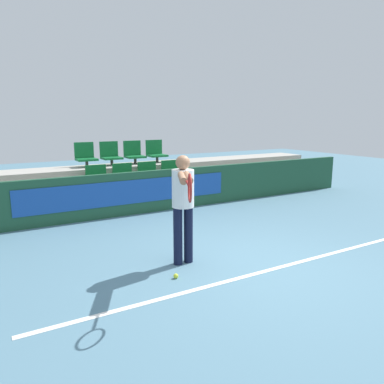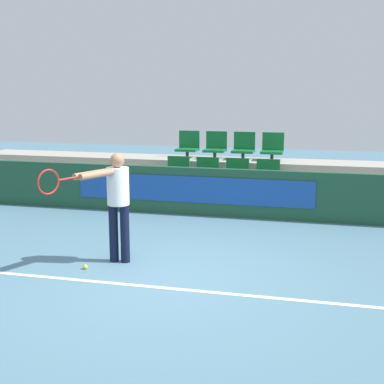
{
  "view_description": "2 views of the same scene",
  "coord_description": "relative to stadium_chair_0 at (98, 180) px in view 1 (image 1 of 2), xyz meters",
  "views": [
    {
      "loc": [
        -3.28,
        -3.89,
        2.08
      ],
      "look_at": [
        0.05,
        1.8,
        0.76
      ],
      "focal_mm": 35.0,
      "sensor_mm": 36.0,
      "label": 1
    },
    {
      "loc": [
        1.96,
        -6.29,
        2.5
      ],
      "look_at": [
        -0.01,
        1.8,
        0.83
      ],
      "focal_mm": 50.0,
      "sensor_mm": 36.0,
      "label": 2
    }
  ],
  "objects": [
    {
      "name": "stadium_chair_6",
      "position": [
        1.25,
        0.93,
        0.45
      ],
      "size": [
        0.47,
        0.43,
        0.58
      ],
      "color": "#333333",
      "rests_on": "bleacher_tier_middle"
    },
    {
      "name": "stadium_chair_5",
      "position": [
        0.62,
        0.93,
        0.45
      ],
      "size": [
        0.47,
        0.43,
        0.58
      ],
      "color": "#333333",
      "rests_on": "bleacher_tier_middle"
    },
    {
      "name": "stadium_chair_7",
      "position": [
        1.87,
        0.93,
        0.45
      ],
      "size": [
        0.47,
        0.43,
        0.58
      ],
      "color": "#333333",
      "rests_on": "bleacher_tier_middle"
    },
    {
      "name": "stadium_chair_3",
      "position": [
        1.87,
        0.0,
        0.0
      ],
      "size": [
        0.47,
        0.43,
        0.58
      ],
      "color": "#333333",
      "rests_on": "bleacher_tier_front"
    },
    {
      "name": "stadium_chair_2",
      "position": [
        1.25,
        0.0,
        0.0
      ],
      "size": [
        0.47,
        0.43,
        0.58
      ],
      "color": "#333333",
      "rests_on": "bleacher_tier_front"
    },
    {
      "name": "bleacher_tier_middle",
      "position": [
        0.94,
        0.81,
        -0.26
      ],
      "size": [
        11.52,
        0.93,
        0.91
      ],
      "color": "#ADA89E",
      "rests_on": "ground"
    },
    {
      "name": "stadium_chair_1",
      "position": [
        0.62,
        0.0,
        0.0
      ],
      "size": [
        0.47,
        0.43,
        0.58
      ],
      "color": "#333333",
      "rests_on": "bleacher_tier_front"
    },
    {
      "name": "barrier_wall",
      "position": [
        0.92,
        -0.67,
        -0.25
      ],
      "size": [
        11.92,
        0.14,
        0.93
      ],
      "color": "#1E4C33",
      "rests_on": "ground"
    },
    {
      "name": "court_baseline",
      "position": [
        0.94,
        -4.52,
        -0.71
      ],
      "size": [
        6.27,
        0.08,
        0.01
      ],
      "color": "white",
      "rests_on": "ground"
    },
    {
      "name": "ground_plane",
      "position": [
        0.94,
        -4.3,
        -0.71
      ],
      "size": [
        30.0,
        30.0,
        0.0
      ],
      "primitive_type": "plane",
      "color": "slate"
    },
    {
      "name": "stadium_chair_0",
      "position": [
        0.0,
        0.0,
        0.0
      ],
      "size": [
        0.47,
        0.43,
        0.58
      ],
      "color": "#333333",
      "rests_on": "bleacher_tier_front"
    },
    {
      "name": "bleacher_tier_front",
      "position": [
        0.94,
        -0.12,
        -0.49
      ],
      "size": [
        11.52,
        0.93,
        0.45
      ],
      "color": "#ADA89E",
      "rests_on": "ground"
    },
    {
      "name": "tennis_player",
      "position": [
        0.12,
        -3.75,
        0.25
      ],
      "size": [
        0.73,
        1.36,
        1.57
      ],
      "rotation": [
        0.0,
        0.0,
        -0.44
      ],
      "color": "black",
      "rests_on": "ground"
    },
    {
      "name": "stadium_chair_4",
      "position": [
        0.0,
        0.93,
        0.45
      ],
      "size": [
        0.47,
        0.43,
        0.58
      ],
      "color": "#333333",
      "rests_on": "bleacher_tier_middle"
    },
    {
      "name": "tennis_ball",
      "position": [
        -0.2,
        -4.1,
        -0.68
      ],
      "size": [
        0.07,
        0.07,
        0.07
      ],
      "color": "#CCDB33",
      "rests_on": "ground"
    }
  ]
}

